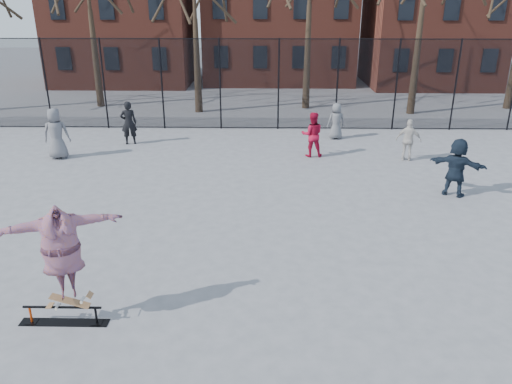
{
  "coord_description": "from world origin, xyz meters",
  "views": [
    {
      "loc": [
        0.65,
        -9.31,
        5.73
      ],
      "look_at": [
        0.43,
        1.5,
        1.44
      ],
      "focal_mm": 35.0,
      "sensor_mm": 36.0,
      "label": 1
    }
  ],
  "objects_px": {
    "bystander_navy": "(456,167)",
    "bystander_extra": "(336,121)",
    "bystander_white": "(409,140)",
    "skater": "(63,259)",
    "bystander_black": "(129,123)",
    "bystander_red": "(312,135)",
    "bystander_grey": "(56,134)",
    "skateboard": "(71,304)",
    "skate_rail": "(64,316)"
  },
  "relations": [
    {
      "from": "bystander_white",
      "to": "bystander_extra",
      "type": "height_order",
      "value": "bystander_white"
    },
    {
      "from": "bystander_white",
      "to": "bystander_grey",
      "type": "bearing_deg",
      "value": 16.46
    },
    {
      "from": "skater",
      "to": "bystander_black",
      "type": "distance_m",
      "value": 12.19
    },
    {
      "from": "skater",
      "to": "bystander_red",
      "type": "height_order",
      "value": "skater"
    },
    {
      "from": "bystander_navy",
      "to": "bystander_extra",
      "type": "relative_size",
      "value": 1.18
    },
    {
      "from": "skateboard",
      "to": "bystander_white",
      "type": "distance_m",
      "value": 13.37
    },
    {
      "from": "skateboard",
      "to": "bystander_red",
      "type": "relative_size",
      "value": 0.47
    },
    {
      "from": "bystander_black",
      "to": "bystander_red",
      "type": "height_order",
      "value": "bystander_black"
    },
    {
      "from": "bystander_grey",
      "to": "bystander_black",
      "type": "relative_size",
      "value": 1.07
    },
    {
      "from": "skate_rail",
      "to": "bystander_red",
      "type": "relative_size",
      "value": 0.98
    },
    {
      "from": "bystander_grey",
      "to": "bystander_black",
      "type": "bearing_deg",
      "value": -148.3
    },
    {
      "from": "bystander_extra",
      "to": "bystander_navy",
      "type": "bearing_deg",
      "value": 101.07
    },
    {
      "from": "skate_rail",
      "to": "bystander_navy",
      "type": "relative_size",
      "value": 0.92
    },
    {
      "from": "skateboard",
      "to": "bystander_grey",
      "type": "height_order",
      "value": "bystander_grey"
    },
    {
      "from": "skater",
      "to": "bystander_extra",
      "type": "xyz_separation_m",
      "value": [
        6.55,
        12.97,
        -0.59
      ]
    },
    {
      "from": "bystander_extra",
      "to": "bystander_red",
      "type": "bearing_deg",
      "value": 51.27
    },
    {
      "from": "skater",
      "to": "bystander_navy",
      "type": "xyz_separation_m",
      "value": [
        9.33,
        6.6,
        -0.46
      ]
    },
    {
      "from": "bystander_black",
      "to": "bystander_extra",
      "type": "relative_size",
      "value": 1.16
    },
    {
      "from": "skate_rail",
      "to": "skater",
      "type": "xyz_separation_m",
      "value": [
        0.17,
        -0.0,
        1.21
      ]
    },
    {
      "from": "bystander_white",
      "to": "bystander_navy",
      "type": "relative_size",
      "value": 0.86
    },
    {
      "from": "bystander_grey",
      "to": "bystander_white",
      "type": "height_order",
      "value": "bystander_grey"
    },
    {
      "from": "skateboard",
      "to": "skater",
      "type": "xyz_separation_m",
      "value": [
        0.0,
        0.0,
        0.95
      ]
    },
    {
      "from": "bystander_navy",
      "to": "bystander_extra",
      "type": "height_order",
      "value": "bystander_navy"
    },
    {
      "from": "bystander_black",
      "to": "bystander_navy",
      "type": "relative_size",
      "value": 0.98
    },
    {
      "from": "skateboard",
      "to": "bystander_grey",
      "type": "relative_size",
      "value": 0.42
    },
    {
      "from": "skate_rail",
      "to": "bystander_navy",
      "type": "distance_m",
      "value": 11.59
    },
    {
      "from": "bystander_red",
      "to": "bystander_extra",
      "type": "bearing_deg",
      "value": -117.0
    },
    {
      "from": "skate_rail",
      "to": "bystander_extra",
      "type": "height_order",
      "value": "bystander_extra"
    },
    {
      "from": "bystander_red",
      "to": "bystander_black",
      "type": "bearing_deg",
      "value": -12.59
    },
    {
      "from": "skate_rail",
      "to": "skater",
      "type": "height_order",
      "value": "skater"
    },
    {
      "from": "bystander_red",
      "to": "bystander_white",
      "type": "distance_m",
      "value": 3.52
    },
    {
      "from": "skate_rail",
      "to": "skateboard",
      "type": "relative_size",
      "value": 2.1
    },
    {
      "from": "bystander_white",
      "to": "bystander_navy",
      "type": "distance_m",
      "value": 3.49
    },
    {
      "from": "bystander_black",
      "to": "bystander_navy",
      "type": "xyz_separation_m",
      "value": [
        11.32,
        -5.42,
        0.02
      ]
    },
    {
      "from": "skater",
      "to": "bystander_white",
      "type": "xyz_separation_m",
      "value": [
        8.82,
        10.04,
        -0.59
      ]
    },
    {
      "from": "skater",
      "to": "bystander_grey",
      "type": "relative_size",
      "value": 1.17
    },
    {
      "from": "bystander_white",
      "to": "bystander_navy",
      "type": "bearing_deg",
      "value": 114.92
    },
    {
      "from": "bystander_grey",
      "to": "skateboard",
      "type": "bearing_deg",
      "value": 102.13
    },
    {
      "from": "bystander_white",
      "to": "bystander_extra",
      "type": "distance_m",
      "value": 3.7
    },
    {
      "from": "bystander_black",
      "to": "bystander_extra",
      "type": "height_order",
      "value": "bystander_black"
    },
    {
      "from": "bystander_navy",
      "to": "bystander_white",
      "type": "bearing_deg",
      "value": -51.12
    },
    {
      "from": "bystander_grey",
      "to": "bystander_black",
      "type": "distance_m",
      "value": 2.94
    },
    {
      "from": "skate_rail",
      "to": "skater",
      "type": "distance_m",
      "value": 1.23
    },
    {
      "from": "bystander_grey",
      "to": "bystander_white",
      "type": "relative_size",
      "value": 1.23
    },
    {
      "from": "bystander_white",
      "to": "bystander_extra",
      "type": "bearing_deg",
      "value": -35.72
    },
    {
      "from": "skate_rail",
      "to": "skateboard",
      "type": "distance_m",
      "value": 0.32
    },
    {
      "from": "bystander_black",
      "to": "skater",
      "type": "bearing_deg",
      "value": 85.41
    },
    {
      "from": "skateboard",
      "to": "bystander_black",
      "type": "height_order",
      "value": "bystander_black"
    },
    {
      "from": "skater",
      "to": "bystander_grey",
      "type": "distance_m",
      "value": 10.89
    },
    {
      "from": "bystander_black",
      "to": "bystander_white",
      "type": "height_order",
      "value": "bystander_black"
    }
  ]
}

